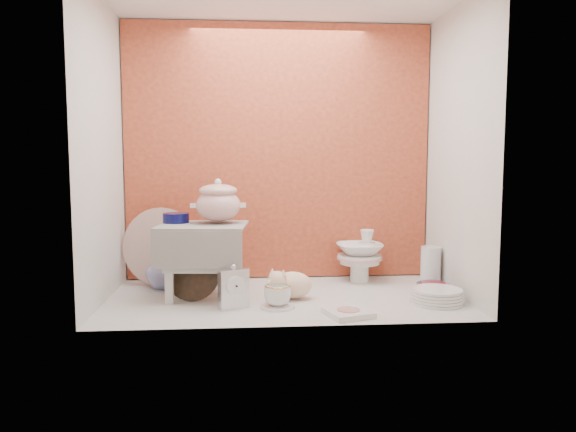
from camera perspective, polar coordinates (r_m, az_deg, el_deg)
The scene contains 17 objects.
ground at distance 2.89m, azimuth -0.37°, elevation -8.36°, with size 1.80×1.80×0.00m, color silver.
niche_shell at distance 2.99m, azimuth -0.63°, elevation 10.09°, with size 1.86×1.03×1.53m.
step_stool at distance 2.89m, azimuth -8.68°, elevation -4.59°, with size 0.44×0.37×0.38m, color silver, non-canonical shape.
soup_tureen at distance 2.89m, azimuth -7.18°, elevation 1.56°, with size 0.27×0.27×0.23m, color white, non-canonical shape.
cobalt_bowl at distance 2.95m, azimuth -11.43°, elevation -0.19°, with size 0.14×0.14×0.05m, color #090B44.
floral_platter at distance 3.19m, azimuth -12.90°, elevation -3.11°, with size 0.44×0.06×0.44m, color white, non-canonical shape.
blue_white_vase at distance 3.14m, azimuth -12.51°, elevation -5.25°, with size 0.21×0.21×0.22m, color white.
lacquer_tray at distance 2.85m, azimuth -9.79°, elevation -5.73°, with size 0.29×0.09×0.28m, color black, non-canonical shape.
mantel_clock at distance 2.67m, azimuth -5.61°, elevation -7.24°, with size 0.14×0.05×0.21m, color silver.
plush_pig at distance 2.84m, azimuth 0.47°, elevation -7.05°, with size 0.25×0.17×0.15m, color beige.
teacup_saucer at distance 2.69m, azimuth -1.08°, elevation -9.29°, with size 0.16×0.16×0.01m, color white.
gold_rim_teacup at distance 2.68m, azimuth -1.08°, elevation -8.11°, with size 0.13×0.13×0.10m, color white.
lattice_dish at distance 2.58m, azimuth 6.22°, elevation -9.86°, with size 0.19×0.19×0.03m, color white.
dinner_plate_stack at distance 2.86m, azimuth 15.06°, elevation -7.94°, with size 0.26×0.26×0.07m, color white.
crystal_bowl at distance 3.06m, azimuth 14.69°, elevation -7.20°, with size 0.18×0.18×0.06m, color silver.
clear_glass_vase at distance 3.21m, azimuth 14.44°, elevation -5.05°, with size 0.11×0.11×0.22m, color silver.
porcelain_tower at distance 3.25m, azimuth 7.37°, elevation -4.05°, with size 0.27×0.27×0.31m, color white, non-canonical shape.
Camera 1 is at (-0.20, -2.79, 0.71)m, focal length 34.61 mm.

